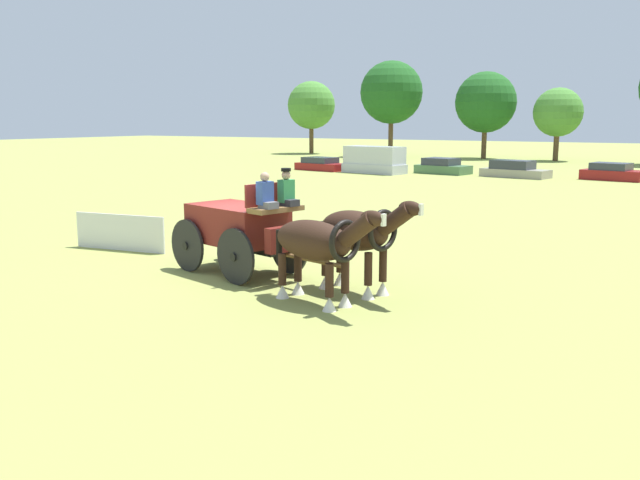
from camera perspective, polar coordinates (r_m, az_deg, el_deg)
name	(u,v)px	position (r m, az deg, el deg)	size (l,w,h in m)	color
ground_plane	(238,272)	(17.81, -6.89, -2.70)	(220.00, 220.00, 0.00)	olive
show_wagon	(241,226)	(17.44, -6.63, 1.15)	(5.63, 2.65, 2.77)	maroon
draft_horse_near	(359,234)	(15.36, 3.26, 0.52)	(2.91, 1.39, 2.25)	#331E14
draft_horse_off	(318,244)	(14.44, -0.18, -0.31)	(3.08, 1.40, 2.18)	#331E14
parked_vehicle_a	(321,165)	(53.17, 0.11, 6.36)	(4.41, 2.72, 1.02)	maroon
parked_vehicle_b	(374,160)	(50.43, 4.58, 6.72)	(4.98, 2.82, 1.97)	silver
parked_vehicle_c	(442,167)	(50.65, 10.26, 6.07)	(4.13, 2.70, 1.15)	#477047
parked_vehicle_d	(514,170)	(48.60, 16.03, 5.68)	(4.81, 2.66, 1.16)	gray
parked_vehicle_e	(613,173)	(48.48, 23.42, 5.22)	(4.15, 2.67, 1.13)	maroon
tree_a	(311,105)	(79.43, -0.73, 11.26)	(5.45, 5.45, 8.25)	brown
tree_b	(391,93)	(73.22, 6.03, 12.24)	(6.56, 6.56, 10.00)	brown
tree_c	(486,102)	(71.07, 13.77, 11.18)	(6.07, 6.07, 8.65)	brown
tree_d	(558,112)	(68.94, 19.40, 10.09)	(4.60, 4.60, 6.89)	brown
sponsor_banner	(120,232)	(21.42, -16.50, 0.62)	(3.20, 0.06, 1.10)	silver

